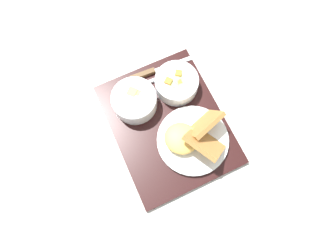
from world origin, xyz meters
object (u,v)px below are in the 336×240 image
knife (150,72)px  spoon (156,79)px  bowl_soup (134,100)px  plate_main (192,138)px  bowl_salad (177,83)px

knife → spoon: bearing=-73.4°
bowl_soup → plate_main: plate_main is taller
bowl_soup → knife: (-0.08, 0.07, -0.03)m
plate_main → knife: plate_main is taller
bowl_salad → spoon: bowl_salad is taller
plate_main → spoon: plate_main is taller
knife → bowl_soup: bearing=-133.7°
bowl_soup → plate_main: (0.16, 0.11, -0.01)m
plate_main → knife: bearing=-172.5°
bowl_soup → spoon: bearing=120.4°
knife → spoon: (0.03, 0.01, 0.00)m
bowl_salad → plate_main: plate_main is taller
bowl_soup → knife: 0.11m
plate_main → spoon: size_ratio=1.17×
knife → plate_main: bearing=-82.1°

